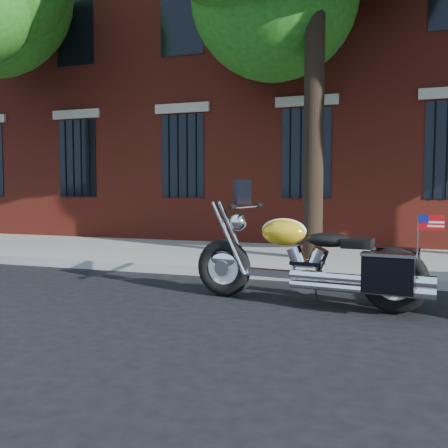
% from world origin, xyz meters
% --- Properties ---
extents(ground, '(120.00, 120.00, 0.00)m').
position_xyz_m(ground, '(0.00, 0.00, 0.00)').
color(ground, black).
rests_on(ground, ground).
extents(curb, '(40.00, 0.16, 0.15)m').
position_xyz_m(curb, '(0.00, 1.38, 0.07)').
color(curb, gray).
rests_on(curb, ground).
extents(sidewalk, '(40.00, 3.60, 0.15)m').
position_xyz_m(sidewalk, '(0.00, 3.26, 0.07)').
color(sidewalk, gray).
rests_on(sidewalk, ground).
extents(building, '(26.00, 10.08, 12.00)m').
position_xyz_m(building, '(0.00, 10.06, 6.00)').
color(building, maroon).
rests_on(building, ground).
extents(motorcycle, '(2.95, 1.06, 1.52)m').
position_xyz_m(motorcycle, '(1.02, -0.18, 0.51)').
color(motorcycle, black).
rests_on(motorcycle, ground).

